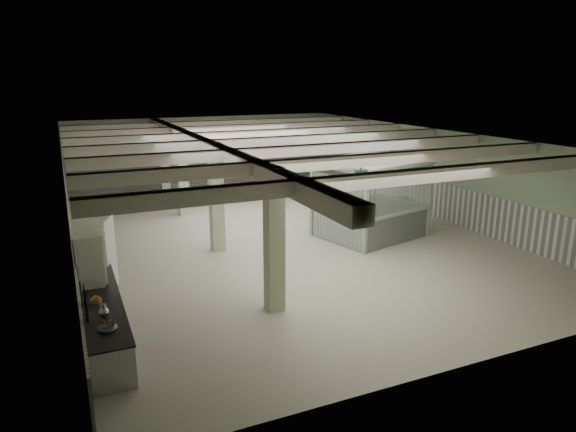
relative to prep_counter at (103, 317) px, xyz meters
name	(u,v)px	position (x,y,z in m)	size (l,w,h in m)	color
floor	(275,233)	(6.54, 5.77, -0.46)	(20.00, 20.00, 0.00)	beige
ceiling	(275,136)	(6.54, 5.77, 3.14)	(14.00, 20.00, 0.02)	beige
wall_back	(204,151)	(6.54, 15.77, 1.34)	(14.00, 0.02, 3.60)	#A3BA95
wall_front	(473,283)	(6.54, -4.23, 1.34)	(14.00, 0.02, 3.60)	#A3BA95
wall_left	(67,204)	(-0.46, 5.77, 1.34)	(0.02, 20.00, 3.60)	#A3BA95
wall_right	(430,172)	(13.54, 5.77, 1.34)	(0.02, 20.00, 3.60)	#A3BA95
wainscot_left	(72,236)	(-0.43, 5.77, 0.29)	(0.05, 19.90, 1.50)	white
wainscot_right	(427,196)	(13.52, 5.77, 0.29)	(0.05, 19.90, 1.50)	white
wainscot_back	(205,170)	(6.54, 15.74, 0.29)	(13.90, 0.05, 1.50)	white
girder	(206,146)	(4.04, 5.77, 2.92)	(0.45, 19.90, 0.40)	silver
beam_a	(400,178)	(6.54, -1.73, 2.96)	(13.90, 0.35, 0.32)	silver
beam_b	(345,162)	(6.54, 0.77, 2.96)	(13.90, 0.35, 0.32)	silver
beam_c	(305,150)	(6.54, 3.27, 2.96)	(13.90, 0.35, 0.32)	silver
beam_d	(275,141)	(6.54, 5.77, 2.96)	(13.90, 0.35, 0.32)	silver
beam_e	(251,134)	(6.54, 8.27, 2.96)	(13.90, 0.35, 0.32)	silver
beam_f	(232,129)	(6.54, 10.77, 2.96)	(13.90, 0.35, 0.32)	silver
beam_g	(216,124)	(6.54, 13.27, 2.96)	(13.90, 0.35, 0.32)	silver
column_a	(274,241)	(4.04, -0.23, 1.34)	(0.42, 0.42, 3.60)	beige
column_b	(216,198)	(4.04, 4.77, 1.34)	(0.42, 0.42, 3.60)	beige
column_c	(182,173)	(4.04, 9.77, 1.34)	(0.42, 0.42, 3.60)	beige
column_d	(164,159)	(4.04, 13.77, 1.34)	(0.42, 0.42, 3.60)	beige
hook_rail	(81,293)	(-0.39, -1.83, 1.39)	(0.02, 0.02, 1.20)	black
pendant_front	(361,174)	(7.04, 0.77, 2.59)	(0.44, 0.44, 0.22)	#2E3D2F
pendant_mid	(282,149)	(7.04, 6.27, 2.59)	(0.44, 0.44, 0.22)	#2E3D2F
pendant_back	(239,135)	(7.04, 11.27, 2.59)	(0.44, 0.44, 0.22)	#2E3D2F
prep_counter	(103,317)	(0.00, 0.00, 0.00)	(0.84, 4.81, 0.91)	#B3B3B8
pitcher_near	(104,311)	(-0.01, -0.98, 0.59)	(0.20, 0.23, 0.30)	#B3B3B8
pitcher_far	(102,277)	(0.12, 0.98, 0.58)	(0.20, 0.23, 0.29)	#B3B3B8
veg_colander	(107,326)	(0.01, -1.55, 0.53)	(0.38, 0.38, 0.17)	#46464C
orange_bowl	(96,301)	(-0.11, -0.14, 0.48)	(0.23, 0.23, 0.08)	#B2B2B7
skillet_near	(87,314)	(-0.34, -2.27, 1.17)	(0.31, 0.31, 0.04)	black
skillet_far	(85,297)	(-0.34, -1.51, 1.17)	(0.30, 0.30, 0.04)	black
walkin_cooler	(91,268)	(-0.08, 1.77, 0.58)	(0.89, 2.27, 2.08)	white
guard_booth	(371,185)	(9.56, 4.07, 1.41)	(4.08, 3.68, 2.81)	#98B994
filing_cabinet	(404,212)	(11.50, 4.61, 0.11)	(0.37, 0.52, 1.14)	#54584A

